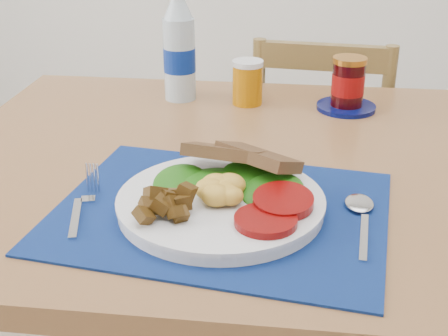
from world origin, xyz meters
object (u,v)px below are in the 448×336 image
object	(u,v)px
water_bottle	(179,52)
juice_glass	(247,84)
chair_far	(320,146)
breakfast_plate	(216,198)
jam_on_saucer	(348,87)

from	to	relation	value
water_bottle	juice_glass	world-z (taller)	water_bottle
chair_far	juice_glass	size ratio (longest dim) A/B	11.22
water_bottle	chair_far	bearing A→B (deg)	41.42
chair_far	juice_glass	world-z (taller)	chair_far
chair_far	water_bottle	world-z (taller)	chair_far
breakfast_plate	juice_glass	world-z (taller)	juice_glass
breakfast_plate	juice_glass	bearing A→B (deg)	108.74
juice_glass	jam_on_saucer	xyz separation A→B (m)	(0.21, -0.01, 0.00)
water_bottle	juice_glass	bearing A→B (deg)	-6.06
chair_far	breakfast_plate	world-z (taller)	chair_far
chair_far	water_bottle	distance (m)	0.55
chair_far	water_bottle	size ratio (longest dim) A/B	4.25
breakfast_plate	jam_on_saucer	size ratio (longest dim) A/B	2.41
water_bottle	jam_on_saucer	size ratio (longest dim) A/B	1.90
water_bottle	juice_glass	distance (m)	0.16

